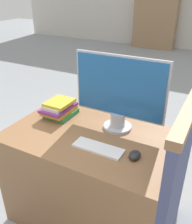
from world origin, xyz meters
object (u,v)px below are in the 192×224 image
at_px(monitor, 119,93).
at_px(keyboard, 98,148).
at_px(book_stack, 60,108).
at_px(mouse, 135,155).

height_order(monitor, keyboard, monitor).
xyz_separation_m(monitor, keyboard, (0.00, -0.29, -0.26)).
bearing_deg(monitor, book_stack, -175.15).
distance_m(keyboard, mouse, 0.23).
relative_size(mouse, book_stack, 0.35).
bearing_deg(book_stack, mouse, -18.33).
height_order(monitor, book_stack, monitor).
height_order(keyboard, book_stack, book_stack).
xyz_separation_m(monitor, mouse, (0.23, -0.27, -0.25)).
distance_m(monitor, book_stack, 0.51).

